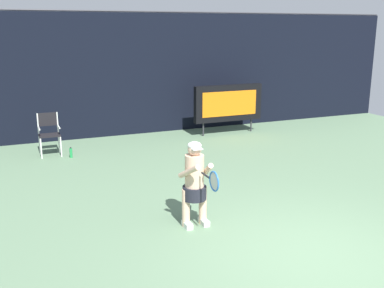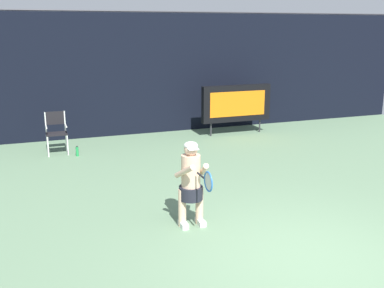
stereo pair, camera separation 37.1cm
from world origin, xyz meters
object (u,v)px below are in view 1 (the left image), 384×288
scoreboard (228,103)px  water_bottle (71,153)px  umpire_chair (49,131)px  tennis_player (195,181)px  tennis_racket (213,181)px

scoreboard → water_bottle: (-4.86, -0.88, -0.82)m
umpire_chair → tennis_player: tennis_player is taller
umpire_chair → tennis_racket: tennis_racket is taller
umpire_chair → tennis_racket: (1.77, -5.98, 0.35)m
water_bottle → tennis_player: bearing=-75.1°
umpire_chair → water_bottle: umpire_chair is taller
tennis_racket → water_bottle: bearing=93.2°
scoreboard → umpire_chair: scoreboard is taller
tennis_racket → tennis_player: bearing=82.2°
tennis_player → tennis_racket: 0.67m
scoreboard → umpire_chair: (-5.31, -0.43, -0.33)m
scoreboard → umpire_chair: bearing=-175.4°
water_bottle → tennis_player: tennis_player is taller
umpire_chair → tennis_racket: size_ratio=1.79×
scoreboard → tennis_player: bearing=-121.7°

